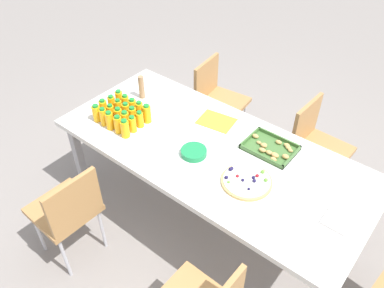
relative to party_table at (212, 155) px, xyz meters
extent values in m
plane|color=gray|center=(0.00, 0.00, -0.69)|extent=(12.00, 12.00, 0.00)
cube|color=white|center=(0.00, 0.00, 0.04)|extent=(2.21, 0.99, 0.04)
cube|color=#99999E|center=(-1.03, -0.41, -0.34)|extent=(0.06, 0.06, 0.71)
cube|color=#99999E|center=(-1.03, 0.41, -0.34)|extent=(0.06, 0.06, 0.71)
cube|color=#99999E|center=(1.03, 0.41, -0.34)|extent=(0.06, 0.06, 0.71)
cube|color=#B7844C|center=(0.50, 0.81, -0.24)|extent=(0.42, 0.42, 0.04)
cube|color=#B7844C|center=(0.32, 0.82, -0.05)|extent=(0.04, 0.38, 0.38)
cylinder|color=silver|center=(0.67, 0.96, -0.49)|extent=(0.02, 0.02, 0.41)
cylinder|color=silver|center=(0.66, 0.64, -0.49)|extent=(0.02, 0.02, 0.41)
cylinder|color=silver|center=(0.35, 0.98, -0.49)|extent=(0.02, 0.02, 0.41)
cylinder|color=silver|center=(0.34, 0.66, -0.49)|extent=(0.02, 0.02, 0.41)
cube|color=#B7844C|center=(-0.50, 0.85, -0.24)|extent=(0.44, 0.44, 0.04)
cube|color=#B7844C|center=(-0.69, 0.84, -0.05)|extent=(0.07, 0.38, 0.38)
cylinder|color=silver|center=(-0.36, 1.03, -0.49)|extent=(0.02, 0.02, 0.41)
cylinder|color=silver|center=(-0.33, 0.71, -0.49)|extent=(0.02, 0.02, 0.41)
cylinder|color=silver|center=(-0.68, 1.00, -0.49)|extent=(0.02, 0.02, 0.41)
cylinder|color=silver|center=(-0.64, 0.68, -0.49)|extent=(0.02, 0.02, 0.41)
cube|color=#B7844C|center=(-0.61, -0.86, -0.24)|extent=(0.42, 0.42, 0.04)
cube|color=#B7844C|center=(-0.43, -0.87, -0.05)|extent=(0.04, 0.38, 0.38)
cylinder|color=silver|center=(-0.78, -1.01, -0.49)|extent=(0.02, 0.02, 0.41)
cylinder|color=silver|center=(-0.77, -0.69, -0.49)|extent=(0.02, 0.02, 0.41)
cylinder|color=silver|center=(-0.46, -1.03, -0.49)|extent=(0.02, 0.02, 0.41)
cylinder|color=silver|center=(-0.45, -0.71, -0.49)|extent=(0.02, 0.02, 0.41)
cylinder|color=#F9AE14|center=(-0.86, -0.28, 0.12)|extent=(0.06, 0.06, 0.12)
cylinder|color=#1E8C33|center=(-0.86, -0.28, 0.19)|extent=(0.04, 0.04, 0.02)
cylinder|color=#FAAE14|center=(-0.78, -0.28, 0.12)|extent=(0.05, 0.05, 0.13)
cylinder|color=#1E8C33|center=(-0.78, -0.28, 0.20)|extent=(0.03, 0.03, 0.02)
cylinder|color=#FAAC14|center=(-0.71, -0.29, 0.13)|extent=(0.06, 0.06, 0.13)
cylinder|color=#1E8C33|center=(-0.71, -0.29, 0.20)|extent=(0.04, 0.04, 0.02)
cylinder|color=#FAAC14|center=(-0.63, -0.28, 0.12)|extent=(0.06, 0.06, 0.13)
cylinder|color=#1E8C33|center=(-0.63, -0.28, 0.19)|extent=(0.04, 0.04, 0.02)
cylinder|color=#FAAC14|center=(-0.56, -0.28, 0.12)|extent=(0.06, 0.06, 0.13)
cylinder|color=#1E8C33|center=(-0.56, -0.28, 0.20)|extent=(0.04, 0.04, 0.02)
cylinder|color=#FAAE14|center=(-0.86, -0.21, 0.12)|extent=(0.06, 0.06, 0.13)
cylinder|color=#1E8C33|center=(-0.86, -0.21, 0.20)|extent=(0.04, 0.04, 0.02)
cylinder|color=#F9AB14|center=(-0.78, -0.21, 0.12)|extent=(0.05, 0.05, 0.12)
cylinder|color=#1E8C33|center=(-0.78, -0.21, 0.18)|extent=(0.03, 0.03, 0.02)
cylinder|color=#FAAD14|center=(-0.70, -0.20, 0.12)|extent=(0.06, 0.06, 0.12)
cylinder|color=#1E8C33|center=(-0.70, -0.20, 0.19)|extent=(0.04, 0.04, 0.02)
cylinder|color=#FAAD14|center=(-0.63, -0.21, 0.12)|extent=(0.06, 0.06, 0.13)
cylinder|color=#1E8C33|center=(-0.63, -0.21, 0.20)|extent=(0.04, 0.04, 0.02)
cylinder|color=#FAAE14|center=(-0.56, -0.20, 0.12)|extent=(0.06, 0.06, 0.12)
cylinder|color=#1E8C33|center=(-0.56, -0.20, 0.18)|extent=(0.04, 0.04, 0.02)
cylinder|color=#F9AB14|center=(-0.86, -0.13, 0.12)|extent=(0.06, 0.06, 0.12)
cylinder|color=#1E8C33|center=(-0.86, -0.13, 0.19)|extent=(0.04, 0.04, 0.02)
cylinder|color=#F9AC14|center=(-0.78, -0.13, 0.12)|extent=(0.05, 0.05, 0.12)
cylinder|color=#1E8C33|center=(-0.78, -0.13, 0.19)|extent=(0.03, 0.03, 0.02)
cylinder|color=#F9AE14|center=(-0.70, -0.13, 0.12)|extent=(0.06, 0.06, 0.13)
cylinder|color=#1E8C33|center=(-0.70, -0.13, 0.19)|extent=(0.04, 0.04, 0.02)
cylinder|color=#FAAE14|center=(-0.63, -0.13, 0.12)|extent=(0.06, 0.06, 0.12)
cylinder|color=#1E8C33|center=(-0.63, -0.13, 0.19)|extent=(0.04, 0.04, 0.02)
cylinder|color=#FAAD14|center=(-0.56, -0.13, 0.12)|extent=(0.05, 0.05, 0.12)
cylinder|color=#1E8C33|center=(-0.56, -0.13, 0.18)|extent=(0.04, 0.04, 0.02)
cylinder|color=#F9AC14|center=(-0.86, -0.05, 0.13)|extent=(0.06, 0.06, 0.13)
cylinder|color=#1E8C33|center=(-0.86, -0.05, 0.20)|extent=(0.04, 0.04, 0.02)
cylinder|color=#F9AD14|center=(-0.78, -0.06, 0.12)|extent=(0.06, 0.06, 0.12)
cylinder|color=#1E8C33|center=(-0.78, -0.06, 0.19)|extent=(0.04, 0.04, 0.02)
cylinder|color=#F8AD14|center=(-0.71, -0.06, 0.12)|extent=(0.06, 0.06, 0.12)
cylinder|color=#1E8C33|center=(-0.71, -0.06, 0.19)|extent=(0.04, 0.04, 0.02)
cylinder|color=#F9AE14|center=(-0.63, -0.06, 0.12)|extent=(0.06, 0.06, 0.13)
cylinder|color=#1E8C33|center=(-0.63, -0.06, 0.20)|extent=(0.04, 0.04, 0.02)
cylinder|color=#FAAE14|center=(-0.56, -0.06, 0.13)|extent=(0.06, 0.06, 0.13)
cylinder|color=#1E8C33|center=(-0.56, -0.06, 0.20)|extent=(0.04, 0.04, 0.02)
cylinder|color=tan|center=(0.36, -0.12, 0.07)|extent=(0.32, 0.32, 0.02)
cylinder|color=white|center=(0.36, -0.12, 0.08)|extent=(0.29, 0.29, 0.01)
sphere|color=#1E1947|center=(0.39, -0.09, 0.09)|extent=(0.02, 0.02, 0.02)
sphere|color=#66B238|center=(0.46, -0.06, 0.09)|extent=(0.02, 0.02, 0.02)
sphere|color=#1E1947|center=(0.23, -0.12, 0.09)|extent=(0.03, 0.03, 0.03)
sphere|color=red|center=(0.30, -0.14, 0.09)|extent=(0.02, 0.02, 0.02)
sphere|color=#1E1947|center=(0.23, -0.10, 0.09)|extent=(0.02, 0.02, 0.02)
sphere|color=#1E1947|center=(0.35, -0.15, 0.09)|extent=(0.02, 0.02, 0.02)
sphere|color=#1E1947|center=(0.41, -0.18, 0.09)|extent=(0.02, 0.02, 0.02)
sphere|color=red|center=(0.40, -0.06, 0.09)|extent=(0.02, 0.02, 0.02)
sphere|color=#66B238|center=(0.29, -0.21, 0.09)|extent=(0.02, 0.02, 0.02)
sphere|color=#66B238|center=(0.40, -0.01, 0.09)|extent=(0.03, 0.03, 0.03)
sphere|color=#1E1947|center=(0.41, -0.11, 0.09)|extent=(0.02, 0.02, 0.02)
sphere|color=#1E1947|center=(0.25, -0.19, 0.09)|extent=(0.02, 0.02, 0.02)
cube|color=#477238|center=(0.31, 0.24, 0.06)|extent=(0.34, 0.26, 0.01)
cube|color=#477238|center=(0.31, 0.12, 0.08)|extent=(0.34, 0.01, 0.03)
cube|color=#477238|center=(0.31, 0.37, 0.08)|extent=(0.34, 0.01, 0.03)
cube|color=#477238|center=(0.15, 0.24, 0.08)|extent=(0.01, 0.26, 0.03)
cube|color=#477238|center=(0.48, 0.24, 0.08)|extent=(0.01, 0.26, 0.03)
ellipsoid|color=tan|center=(0.27, 0.23, 0.08)|extent=(0.05, 0.03, 0.03)
ellipsoid|color=tan|center=(0.27, 0.24, 0.08)|extent=(0.04, 0.03, 0.02)
ellipsoid|color=tan|center=(0.39, 0.15, 0.08)|extent=(0.05, 0.03, 0.03)
ellipsoid|color=tan|center=(0.41, 0.32, 0.08)|extent=(0.04, 0.03, 0.02)
ellipsoid|color=tan|center=(0.29, 0.18, 0.08)|extent=(0.05, 0.04, 0.03)
ellipsoid|color=tan|center=(0.23, 0.24, 0.08)|extent=(0.03, 0.02, 0.02)
ellipsoid|color=tan|center=(0.33, 0.32, 0.08)|extent=(0.05, 0.03, 0.03)
ellipsoid|color=tan|center=(0.44, 0.30, 0.08)|extent=(0.04, 0.03, 0.02)
ellipsoid|color=tan|center=(0.39, 0.33, 0.08)|extent=(0.04, 0.03, 0.03)
ellipsoid|color=tan|center=(0.44, 0.22, 0.08)|extent=(0.05, 0.04, 0.03)
ellipsoid|color=tan|center=(0.17, 0.28, 0.08)|extent=(0.05, 0.03, 0.03)
ellipsoid|color=tan|center=(0.34, 0.19, 0.08)|extent=(0.05, 0.03, 0.03)
ellipsoid|color=tan|center=(0.38, 0.19, 0.08)|extent=(0.05, 0.04, 0.03)
cylinder|color=#1E8C4C|center=(-0.06, -0.13, 0.06)|extent=(0.18, 0.18, 0.00)
cylinder|color=#1E8C4C|center=(-0.06, -0.13, 0.07)|extent=(0.18, 0.18, 0.00)
cylinder|color=#1E8C4C|center=(-0.06, -0.13, 0.07)|extent=(0.18, 0.18, 0.00)
cylinder|color=#1E8C4C|center=(-0.06, -0.13, 0.08)|extent=(0.18, 0.18, 0.00)
cylinder|color=#1E8C4C|center=(-0.06, -0.13, 0.08)|extent=(0.18, 0.18, 0.00)
cylinder|color=#1E8C4C|center=(-0.06, -0.13, 0.09)|extent=(0.18, 0.18, 0.00)
cylinder|color=#1E8C4C|center=(-0.06, -0.13, 0.09)|extent=(0.18, 0.18, 0.00)
cylinder|color=#1E8C4C|center=(-0.06, -0.13, 0.10)|extent=(0.18, 0.18, 0.00)
cube|color=white|center=(0.93, -0.06, 0.07)|extent=(0.15, 0.15, 0.02)
cylinder|color=#9E7A56|center=(-0.81, 0.15, 0.16)|extent=(0.04, 0.04, 0.19)
cube|color=yellow|center=(-0.16, 0.27, 0.06)|extent=(0.29, 0.24, 0.01)
camera|label=1|loc=(1.17, -1.66, 1.84)|focal=36.68mm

